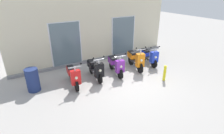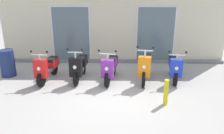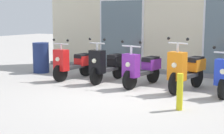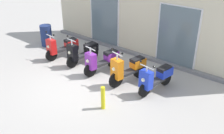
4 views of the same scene
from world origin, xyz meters
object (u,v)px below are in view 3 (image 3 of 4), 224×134
object	(u,v)px
scooter_orange	(187,69)
curb_bollard	(180,92)
scooter_purple	(142,68)
scooter_black	(107,64)
trash_bin	(41,58)
scooter_red	(73,63)

from	to	relation	value
scooter_orange	curb_bollard	bearing A→B (deg)	-77.82
scooter_purple	curb_bollard	xyz separation A→B (m)	(1.51, -1.65, -0.11)
scooter_orange	scooter_black	bearing A→B (deg)	177.92
scooter_black	scooter_orange	distance (m)	2.20
scooter_purple	trash_bin	xyz separation A→B (m)	(-3.62, 0.36, 0.01)
scooter_orange	curb_bollard	world-z (taller)	scooter_orange
scooter_black	scooter_orange	world-z (taller)	scooter_orange
scooter_red	scooter_orange	bearing A→B (deg)	0.20
scooter_red	scooter_purple	bearing A→B (deg)	0.99
scooter_red	scooter_purple	size ratio (longest dim) A/B	1.00
trash_bin	scooter_purple	bearing A→B (deg)	-5.66
scooter_black	trash_bin	world-z (taller)	scooter_black
trash_bin	scooter_orange	bearing A→B (deg)	-4.59
scooter_black	curb_bollard	world-z (taller)	scooter_black
scooter_black	scooter_orange	size ratio (longest dim) A/B	0.97
trash_bin	curb_bollard	size ratio (longest dim) A/B	1.35
scooter_purple	trash_bin	bearing A→B (deg)	174.34
scooter_red	scooter_black	size ratio (longest dim) A/B	1.01
trash_bin	curb_bollard	xyz separation A→B (m)	(5.12, -2.01, -0.12)
curb_bollard	scooter_black	bearing A→B (deg)	146.13
scooter_purple	curb_bollard	distance (m)	2.24
scooter_red	scooter_orange	world-z (taller)	scooter_orange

